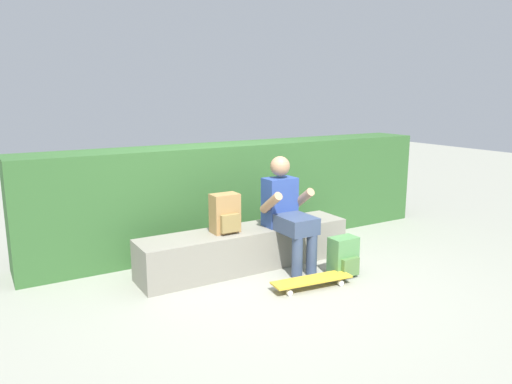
# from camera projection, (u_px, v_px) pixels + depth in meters

# --- Properties ---
(ground_plane) EXTENTS (24.00, 24.00, 0.00)m
(ground_plane) POSITION_uv_depth(u_px,v_px,m) (268.00, 280.00, 4.79)
(ground_plane) COLOR gray
(bench_main) EXTENTS (2.33, 0.49, 0.42)m
(bench_main) POSITION_uv_depth(u_px,v_px,m) (246.00, 248.00, 5.12)
(bench_main) COLOR gray
(bench_main) RESTS_ON ground
(person_skater) EXTENTS (0.49, 0.62, 1.17)m
(person_skater) POSITION_uv_depth(u_px,v_px,m) (287.00, 210.00, 5.04)
(person_skater) COLOR #2D4793
(person_skater) RESTS_ON ground
(skateboard_near_person) EXTENTS (0.82, 0.29, 0.09)m
(skateboard_near_person) POSITION_uv_depth(u_px,v_px,m) (312.00, 280.00, 4.60)
(skateboard_near_person) COLOR gold
(skateboard_near_person) RESTS_ON ground
(backpack_on_bench) EXTENTS (0.28, 0.23, 0.40)m
(backpack_on_bench) POSITION_uv_depth(u_px,v_px,m) (225.00, 214.00, 4.90)
(backpack_on_bench) COLOR #A37A47
(backpack_on_bench) RESTS_ON bench_main
(backpack_on_ground) EXTENTS (0.28, 0.23, 0.40)m
(backpack_on_ground) POSITION_uv_depth(u_px,v_px,m) (344.00, 257.00, 4.89)
(backpack_on_ground) COLOR #51894C
(backpack_on_ground) RESTS_ON ground
(hedge_row) EXTENTS (5.22, 0.61, 1.22)m
(hedge_row) POSITION_uv_depth(u_px,v_px,m) (241.00, 193.00, 5.98)
(hedge_row) COLOR #315D2B
(hedge_row) RESTS_ON ground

